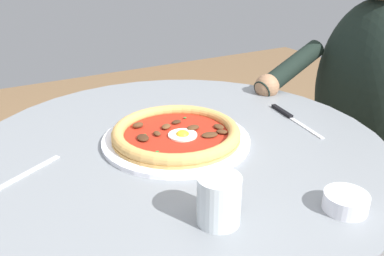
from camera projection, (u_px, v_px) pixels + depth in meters
dining_table at (179, 218)px, 0.95m from camera, size 0.89×0.89×0.75m
pizza_on_plate at (174, 135)px, 0.87m from camera, size 0.32×0.32×0.04m
water_glass at (219, 203)px, 0.61m from camera, size 0.07×0.07×0.08m
steak_knife at (289, 116)px, 1.00m from camera, size 0.04×0.20×0.01m
ramekin_capers at (346, 201)px, 0.65m from camera, size 0.07×0.07×0.03m
fork_utensil at (22, 176)px, 0.74m from camera, size 0.15×0.10×0.00m
diner_person at (355, 150)px, 1.33m from camera, size 0.52×0.37×1.18m
cafe_chair_diner at (378, 147)px, 1.41m from camera, size 0.44×0.44×0.81m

